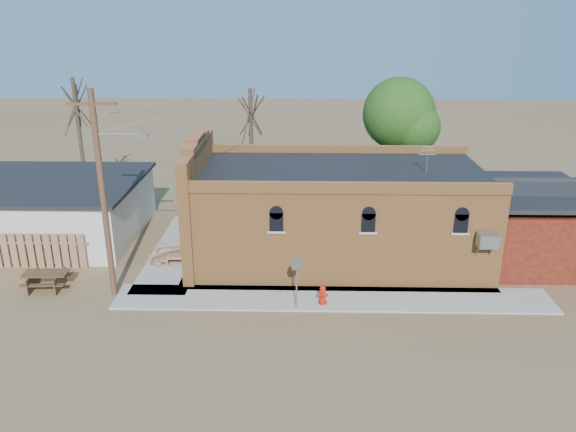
{
  "coord_description": "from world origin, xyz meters",
  "views": [
    {
      "loc": [
        0.03,
        -20.84,
        11.86
      ],
      "look_at": [
        -0.56,
        4.91,
        2.4
      ],
      "focal_mm": 35.0,
      "sensor_mm": 36.0,
      "label": 1
    }
  ],
  "objects_px": {
    "picnic_table": "(46,278)",
    "stop_sign": "(297,268)",
    "trash_barrel": "(197,245)",
    "fire_hydrant": "(323,295)",
    "brick_bar": "(332,213)",
    "utility_pole": "(104,192)"
  },
  "relations": [
    {
      "from": "fire_hydrant",
      "to": "utility_pole",
      "type": "bearing_deg",
      "value": 158.01
    },
    {
      "from": "trash_barrel",
      "to": "brick_bar",
      "type": "bearing_deg",
      "value": -2.52
    },
    {
      "from": "utility_pole",
      "to": "stop_sign",
      "type": "bearing_deg",
      "value": -8.47
    },
    {
      "from": "utility_pole",
      "to": "picnic_table",
      "type": "xyz_separation_m",
      "value": [
        -3.24,
        0.44,
        -4.25
      ]
    },
    {
      "from": "brick_bar",
      "to": "trash_barrel",
      "type": "bearing_deg",
      "value": 177.48
    },
    {
      "from": "utility_pole",
      "to": "fire_hydrant",
      "type": "xyz_separation_m",
      "value": [
        9.16,
        -0.77,
        -4.28
      ]
    },
    {
      "from": "fire_hydrant",
      "to": "stop_sign",
      "type": "relative_size",
      "value": 0.35
    },
    {
      "from": "utility_pole",
      "to": "fire_hydrant",
      "type": "bearing_deg",
      "value": -4.81
    },
    {
      "from": "stop_sign",
      "to": "fire_hydrant",
      "type": "bearing_deg",
      "value": 2.95
    },
    {
      "from": "brick_bar",
      "to": "picnic_table",
      "type": "height_order",
      "value": "brick_bar"
    },
    {
      "from": "utility_pole",
      "to": "picnic_table",
      "type": "relative_size",
      "value": 4.5
    },
    {
      "from": "brick_bar",
      "to": "trash_barrel",
      "type": "xyz_separation_m",
      "value": [
        -6.94,
        0.31,
        -1.89
      ]
    },
    {
      "from": "brick_bar",
      "to": "stop_sign",
      "type": "relative_size",
      "value": 6.84
    },
    {
      "from": "stop_sign",
      "to": "trash_barrel",
      "type": "height_order",
      "value": "stop_sign"
    },
    {
      "from": "brick_bar",
      "to": "trash_barrel",
      "type": "distance_m",
      "value": 7.2
    },
    {
      "from": "picnic_table",
      "to": "trash_barrel",
      "type": "bearing_deg",
      "value": 30.98
    },
    {
      "from": "fire_hydrant",
      "to": "picnic_table",
      "type": "xyz_separation_m",
      "value": [
        -12.41,
        1.21,
        0.03
      ]
    },
    {
      "from": "stop_sign",
      "to": "picnic_table",
      "type": "xyz_separation_m",
      "value": [
        -11.3,
        1.64,
        -1.4
      ]
    },
    {
      "from": "utility_pole",
      "to": "trash_barrel",
      "type": "height_order",
      "value": "utility_pole"
    },
    {
      "from": "utility_pole",
      "to": "picnic_table",
      "type": "height_order",
      "value": "utility_pole"
    },
    {
      "from": "picnic_table",
      "to": "stop_sign",
      "type": "bearing_deg",
      "value": -11.62
    },
    {
      "from": "fire_hydrant",
      "to": "stop_sign",
      "type": "xyz_separation_m",
      "value": [
        -1.11,
        -0.43,
        1.43
      ]
    }
  ]
}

